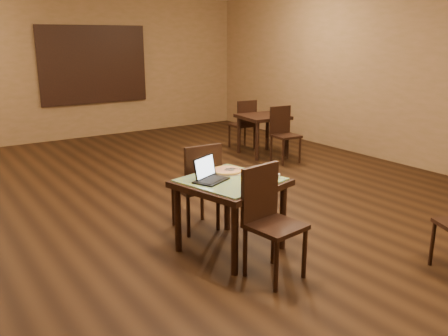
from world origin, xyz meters
TOP-DOWN VIEW (x-y plane):
  - ground at (0.00, 0.00)m, footprint 10.00×10.00m
  - wall_back at (0.00, 5.00)m, footprint 8.00×0.02m
  - wall_right at (4.00, 0.00)m, footprint 0.02×10.00m
  - mural at (0.50, 4.96)m, footprint 2.34×0.05m
  - tiled_table at (-0.43, -1.48)m, footprint 1.11×1.11m
  - chair_main_near at (-0.44, -2.09)m, footprint 0.50×0.50m
  - chair_main_far at (-0.43, -0.87)m, footprint 0.46×0.46m
  - laptop at (-0.63, -1.37)m, footprint 0.40×0.38m
  - plate at (-0.21, -1.66)m, footprint 0.27×0.27m
  - pizza_slice at (-0.21, -1.66)m, footprint 0.23×0.23m
  - pizza_pan at (-0.31, -1.24)m, footprint 0.37×0.37m
  - pizza_whole at (-0.31, -1.24)m, footprint 0.32×0.32m
  - spatula at (-0.29, -1.26)m, footprint 0.24×0.25m
  - napkin_roll at (-0.03, -1.62)m, footprint 0.13×0.18m
  - other_table_a at (2.41, 1.55)m, footprint 0.87×0.87m
  - other_table_a_chair_near at (2.42, 0.99)m, footprint 0.46×0.46m
  - other_table_a_chair_far at (2.41, 2.11)m, footprint 0.46×0.46m

SIDE VIEW (x-z plane):
  - ground at x=0.00m, z-range 0.00..0.00m
  - other_table_a_chair_near at x=2.42m, z-range 0.06..1.03m
  - other_table_a_chair_far at x=2.41m, z-range 0.06..1.03m
  - chair_main_far at x=-0.43m, z-range 0.07..1.08m
  - chair_main_near at x=-0.44m, z-range 0.07..1.09m
  - other_table_a at x=2.41m, z-range 0.25..0.99m
  - tiled_table at x=-0.43m, z-range 0.28..1.04m
  - pizza_pan at x=-0.31m, z-range 0.76..0.77m
  - plate at x=-0.21m, z-range 0.76..0.78m
  - pizza_whole at x=-0.31m, z-range 0.77..0.79m
  - napkin_roll at x=-0.03m, z-range 0.76..0.81m
  - pizza_slice at x=-0.21m, z-range 0.78..0.80m
  - spatula at x=-0.29m, z-range 0.78..0.80m
  - laptop at x=-0.63m, z-range 0.71..0.94m
  - wall_back at x=0.00m, z-range 0.00..3.00m
  - wall_right at x=4.00m, z-range 0.00..3.00m
  - mural at x=0.50m, z-range 0.73..2.37m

